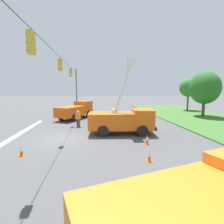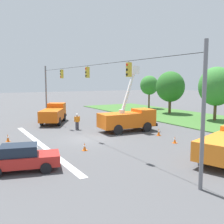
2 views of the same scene
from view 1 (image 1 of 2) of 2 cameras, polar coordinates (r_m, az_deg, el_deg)
The scene contains 11 objects.
ground_plane at distance 15.30m, azimuth -15.64°, elevation -8.39°, with size 200.00×200.00×0.00m, color #4C4C4F.
signal_gantry at distance 14.74m, azimuth -16.26°, elevation 8.43°, with size 26.20×0.33×7.20m.
tree_far_west at distance 36.91m, azimuth 23.71°, elevation 7.29°, with size 3.43×3.36×6.22m.
tree_west at distance 29.45m, azimuth 28.00°, elevation 7.01°, with size 4.88×4.16×6.75m.
utility_truck_bucket_lift at distance 16.16m, azimuth 3.34°, elevation -2.21°, with size 2.87×6.17×6.79m.
utility_truck_support_near at distance 25.11m, azimuth -11.68°, elevation 0.66°, with size 6.64×5.07×2.35m.
utility_truck_support_far at distance 5.60m, azimuth 28.60°, elevation -25.57°, with size 4.13×6.95×2.06m.
road_worker at distance 19.46m, azimuth -11.00°, elevation -1.88°, with size 0.26×0.65×1.77m.
traffic_cone_foreground_left at distance 13.49m, azimuth 11.40°, elevation -8.81°, with size 0.36×0.36×0.73m.
traffic_cone_foreground_right at distance 12.42m, azimuth -27.50°, elevation -11.27°, with size 0.36×0.36×0.62m.
traffic_cone_mid_left at distance 10.50m, azimuth 12.12°, elevation -14.04°, with size 0.36×0.36×0.60m.
Camera 1 is at (14.53, 2.53, 4.10)m, focal length 28.00 mm.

